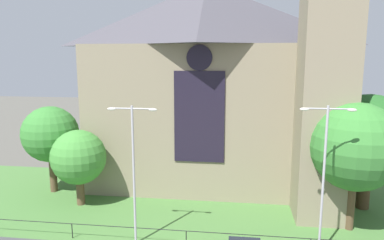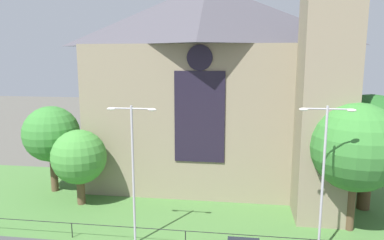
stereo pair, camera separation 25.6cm
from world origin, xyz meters
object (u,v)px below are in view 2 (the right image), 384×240
tree_right_far (369,134)px  tree_left_far (51,134)px  tree_left_near (79,157)px  church_building (214,83)px  streetlamp_near (133,160)px  tree_right_near (356,147)px  streetlamp_far (324,166)px

tree_right_far → tree_left_far: size_ratio=1.19×
tree_left_near → tree_left_far: tree_left_far is taller
church_building → tree_left_near: size_ratio=3.89×
tree_left_far → streetlamp_near: 13.73m
streetlamp_near → church_building: bearing=72.2°
tree_right_far → tree_right_near: tree_right_far is taller
tree_left_near → tree_right_near: bearing=-4.6°
tree_right_near → tree_left_near: (-22.17, 1.79, -2.13)m
streetlamp_near → tree_left_far: bearing=141.1°
tree_right_near → tree_left_near: size_ratio=1.45×
tree_right_near → tree_left_far: size_ratio=1.16×
streetlamp_near → tree_right_far: bearing=25.3°
tree_left_near → tree_left_far: 4.94m
tree_right_far → streetlamp_far: size_ratio=0.99×
streetlamp_near → streetlamp_far: size_ratio=0.98×
tree_left_far → streetlamp_far: streetlamp_far is taller
tree_right_near → streetlamp_far: size_ratio=0.97×
tree_right_far → streetlamp_far: 9.97m
church_building → tree_left_far: size_ratio=3.12×
streetlamp_near → tree_right_near: bearing=15.1°
church_building → streetlamp_near: size_ratio=2.67×
tree_left_far → streetlamp_far: size_ratio=0.84×
streetlamp_near → streetlamp_far: 12.34m
tree_left_near → streetlamp_far: streetlamp_far is taller
church_building → streetlamp_far: size_ratio=2.62×
tree_right_far → tree_left_near: (-24.45, -2.43, -2.30)m
church_building → tree_right_near: (11.11, -9.29, -3.86)m
church_building → tree_left_near: bearing=-145.9°
tree_right_far → streetlamp_near: bearing=-154.7°
tree_left_near → streetlamp_far: 20.08m
tree_left_near → streetlamp_far: bearing=-17.4°
church_building → tree_left_near: (-11.06, -7.50, -6.00)m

